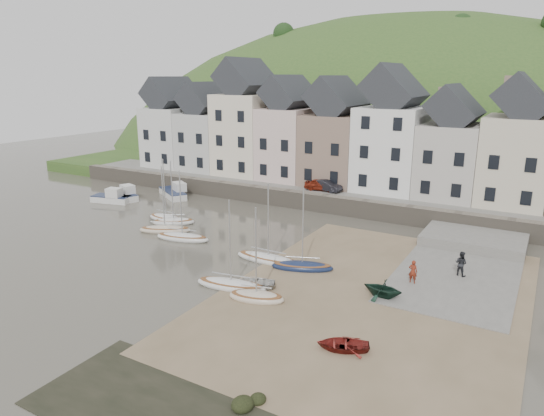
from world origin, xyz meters
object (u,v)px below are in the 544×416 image
Objects in this scene: rowboat_red at (343,344)px; person_dark at (461,263)px; rowboat_green at (383,288)px; person_red at (413,272)px; sailboat_0 at (166,218)px; car_left at (321,185)px; car_right at (326,186)px; rowboat_white at (251,283)px.

rowboat_red is 1.52× the size of person_dark.
person_red reaches higher than rowboat_green.
person_dark is at bearing 141.95° from rowboat_red.
sailboat_0 reaches higher than person_red.
person_red is 0.45× the size of car_left.
rowboat_red is 0.74× the size of car_right.
car_left is at bearing 165.28° from rowboat_white.
sailboat_0 is 17.01m from car_left.
person_dark reaches higher than rowboat_red.
person_red is 21.70m from car_left.
rowboat_green is at bearing -137.02° from car_right.
rowboat_white is 8.58m from rowboat_green.
car_left reaches higher than rowboat_white.
sailboat_0 is at bearing -102.52° from rowboat_green.
rowboat_red is at bearing 86.06° from person_red.
rowboat_red is 0.75× the size of car_left.
person_dark is (2.58, 2.96, 0.08)m from person_red.
car_right is at bearing 50.10° from sailboat_0.
sailboat_0 is 27.34m from person_dark.
sailboat_0 is 24.46m from rowboat_green.
sailboat_0 is 3.56× the size of person_dark.
person_dark is 0.49× the size of car_left.
sailboat_0 is at bearing 136.40° from car_left.
sailboat_0 is at bearing -147.96° from rowboat_white.
car_left is 0.58m from car_right.
car_right is (11.07, 13.24, 1.94)m from sailboat_0.
sailboat_0 reaches higher than car_right.
car_left is at bearing 51.61° from sailboat_0.
rowboat_green is 1.39× the size of person_dark.
rowboat_red is at bearing 3.08° from rowboat_green.
rowboat_green is 0.91× the size of rowboat_red.
rowboat_green reaches higher than rowboat_red.
person_dark is (27.33, -0.11, 0.74)m from sailboat_0.
rowboat_white is 1.81× the size of person_dark.
rowboat_green is 0.68× the size of car_left.
car_left is (10.49, 13.24, 1.95)m from sailboat_0.
rowboat_red is 29.60m from car_left.
rowboat_green is 1.52× the size of person_red.
person_dark is (11.72, 9.04, 0.62)m from rowboat_white.
car_right is (-16.25, 13.35, 1.20)m from person_dark.
rowboat_red is 13.53m from person_dark.
rowboat_green is 23.20m from car_right.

